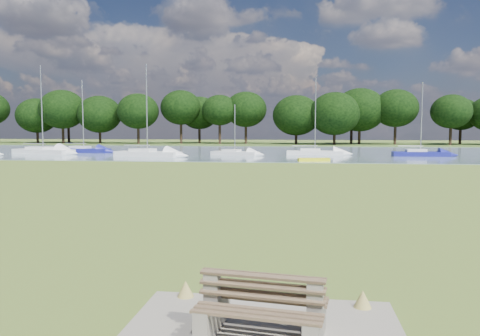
# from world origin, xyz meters

# --- Properties ---
(ground) EXTENTS (220.00, 220.00, 0.00)m
(ground) POSITION_xyz_m (0.00, 0.00, 0.00)
(ground) COLOR olive
(river) EXTENTS (220.00, 40.00, 0.10)m
(river) POSITION_xyz_m (0.00, 42.00, 0.00)
(river) COLOR slate
(river) RESTS_ON ground
(far_bank) EXTENTS (220.00, 20.00, 0.40)m
(far_bank) POSITION_xyz_m (0.00, 72.00, 0.00)
(far_bank) COLOR #4C6626
(far_bank) RESTS_ON ground
(bench_pair) EXTENTS (1.98, 1.33, 0.99)m
(bench_pair) POSITION_xyz_m (-0.00, -14.00, 0.50)
(bench_pair) COLOR gray
(bench_pair) RESTS_ON concrete_pad
(kayak) EXTENTS (3.10, 1.36, 0.30)m
(kayak) POSITION_xyz_m (1.67, 24.00, 0.20)
(kayak) COLOR yellow
(kayak) RESTS_ON river
(tree_line) EXTENTS (158.86, 8.82, 10.68)m
(tree_line) POSITION_xyz_m (8.34, 68.00, 6.33)
(tree_line) COLOR black
(tree_line) RESTS_ON far_bank
(sailboat_1) EXTENTS (6.56, 2.00, 9.11)m
(sailboat_1) POSITION_xyz_m (1.99, 34.87, 0.50)
(sailboat_1) COLOR silver
(sailboat_1) RESTS_ON river
(sailboat_2) EXTENTS (7.77, 3.73, 10.11)m
(sailboat_2) POSITION_xyz_m (-16.42, 29.07, 0.57)
(sailboat_2) COLOR silver
(sailboat_2) RESTS_ON river
(sailboat_3) EXTENTS (5.87, 3.47, 5.85)m
(sailboat_3) POSITION_xyz_m (-7.23, 33.03, 0.43)
(sailboat_3) COLOR silver
(sailboat_3) RESTS_ON river
(sailboat_4) EXTENTS (8.48, 4.52, 10.65)m
(sailboat_4) POSITION_xyz_m (-30.90, 32.80, 0.57)
(sailboat_4) COLOR silver
(sailboat_4) RESTS_ON river
(sailboat_5) EXTENTS (6.00, 1.72, 8.16)m
(sailboat_5) POSITION_xyz_m (13.55, 33.44, 0.53)
(sailboat_5) COLOR navy
(sailboat_5) RESTS_ON river
(sailboat_6) EXTENTS (6.97, 2.83, 9.22)m
(sailboat_6) POSITION_xyz_m (-27.22, 36.00, 0.56)
(sailboat_6) COLOR navy
(sailboat_6) RESTS_ON river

